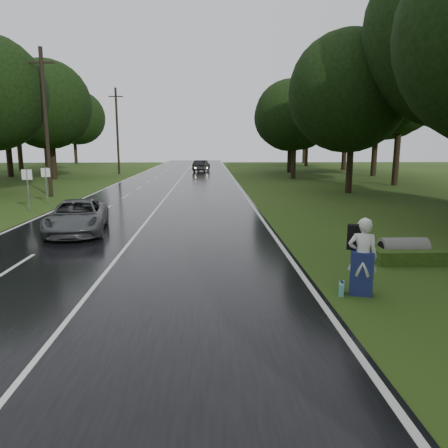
# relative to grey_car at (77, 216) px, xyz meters

# --- Properties ---
(ground) EXTENTS (160.00, 160.00, 0.00)m
(ground) POSITION_rel_grey_car_xyz_m (2.58, -7.00, -0.74)
(ground) COLOR #2D4815
(ground) RESTS_ON ground
(road) EXTENTS (12.00, 140.00, 0.04)m
(road) POSITION_rel_grey_car_xyz_m (2.58, 13.00, -0.72)
(road) COLOR black
(road) RESTS_ON ground
(lane_center) EXTENTS (0.12, 140.00, 0.01)m
(lane_center) POSITION_rel_grey_car_xyz_m (2.58, 13.00, -0.70)
(lane_center) COLOR silver
(lane_center) RESTS_ON road
(grey_car) EXTENTS (3.11, 5.35, 1.40)m
(grey_car) POSITION_rel_grey_car_xyz_m (0.00, 0.00, 0.00)
(grey_car) COLOR #484B4D
(grey_car) RESTS_ON road
(far_car) EXTENTS (2.46, 4.96, 1.56)m
(far_car) POSITION_rel_grey_car_xyz_m (4.67, 41.73, 0.08)
(far_car) COLOR black
(far_car) RESTS_ON road
(hitchhiker) EXTENTS (0.85, 0.81, 2.01)m
(hitchhiker) POSITION_rel_grey_car_xyz_m (9.55, -7.96, 0.19)
(hitchhiker) COLOR silver
(hitchhiker) RESTS_ON ground
(suitcase) EXTENTS (0.26, 0.46, 0.31)m
(suitcase) POSITION_rel_grey_car_xyz_m (9.07, -7.96, -0.58)
(suitcase) COLOR teal
(suitcase) RESTS_ON ground
(culvert) EXTENTS (1.52, 0.76, 0.76)m
(culvert) POSITION_rel_grey_car_xyz_m (12.14, -4.75, -0.74)
(culvert) COLOR slate
(culvert) RESTS_ON ground
(utility_pole_mid) EXTENTS (1.80, 0.28, 10.44)m
(utility_pole_mid) POSITION_rel_grey_car_xyz_m (-5.92, 13.28, -0.74)
(utility_pole_mid) COLOR black
(utility_pole_mid) RESTS_ON ground
(utility_pole_far) EXTENTS (1.80, 0.28, 10.75)m
(utility_pole_far) POSITION_rel_grey_car_xyz_m (-5.92, 37.51, -0.74)
(utility_pole_far) COLOR black
(utility_pole_far) RESTS_ON ground
(road_sign_a) EXTENTS (0.58, 0.10, 2.40)m
(road_sign_a) POSITION_rel_grey_car_xyz_m (-4.62, 6.25, -0.74)
(road_sign_a) COLOR white
(road_sign_a) RESTS_ON ground
(road_sign_b) EXTENTS (0.56, 0.10, 2.33)m
(road_sign_b) POSITION_rel_grey_car_xyz_m (-4.62, 9.05, -0.74)
(road_sign_b) COLOR white
(road_sign_b) RESTS_ON ground
(tree_left_e) EXTENTS (8.50, 8.50, 13.29)m
(tree_left_e) POSITION_rel_grey_car_xyz_m (-11.34, 29.39, -0.74)
(tree_left_e) COLOR black
(tree_left_e) RESTS_ON ground
(tree_left_f) EXTENTS (10.66, 10.66, 16.66)m
(tree_left_f) POSITION_rel_grey_car_xyz_m (-14.68, 39.01, -0.74)
(tree_left_f) COLOR black
(tree_left_f) RESTS_ON ground
(tree_right_d) EXTENTS (8.22, 8.22, 12.84)m
(tree_right_d) POSITION_rel_grey_car_xyz_m (16.74, 14.96, -0.74)
(tree_right_d) COLOR black
(tree_right_d) RESTS_ON ground
(tree_right_e) EXTENTS (7.64, 7.64, 11.94)m
(tree_right_e) POSITION_rel_grey_car_xyz_m (15.13, 29.20, -0.74)
(tree_right_e) COLOR black
(tree_right_e) RESTS_ON ground
(tree_right_f) EXTENTS (8.18, 8.18, 12.78)m
(tree_right_f) POSITION_rel_grey_car_xyz_m (16.66, 39.61, -0.74)
(tree_right_f) COLOR black
(tree_right_f) RESTS_ON ground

